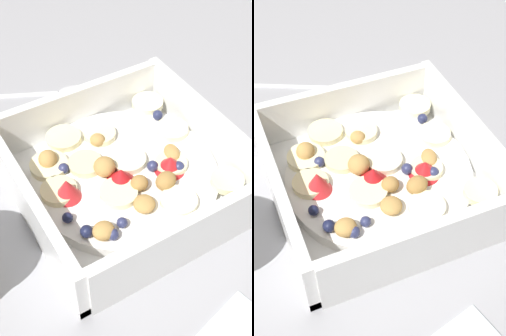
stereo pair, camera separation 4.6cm
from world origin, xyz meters
TOP-DOWN VIEW (x-y plane):
  - ground_plane at (0.00, 0.00)m, footprint 2.40×2.40m
  - fruit_bowl at (-0.00, 0.02)m, footprint 0.21×0.21m
  - spoon at (0.18, 0.01)m, footprint 0.09×0.16m

SIDE VIEW (x-z plane):
  - ground_plane at x=0.00m, z-range 0.00..0.00m
  - spoon at x=0.18m, z-range 0.00..0.01m
  - fruit_bowl at x=0.00m, z-range -0.01..0.05m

